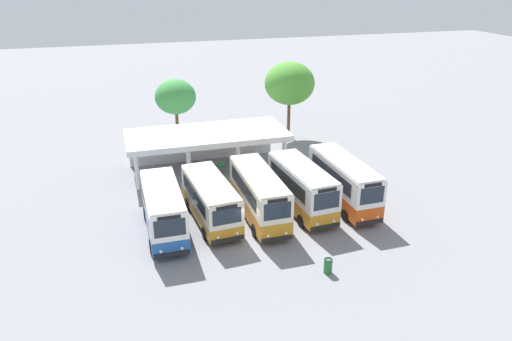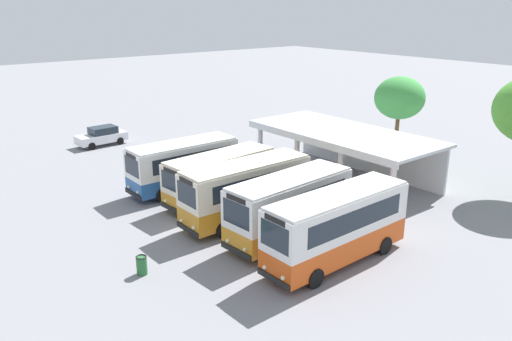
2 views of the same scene
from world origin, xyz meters
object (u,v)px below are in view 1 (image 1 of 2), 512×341
waiting_chair_fifth_seat (222,166)px  city_bus_middle_cream (259,194)px  waiting_chair_end_by_column (191,169)px  litter_bin_apron (328,266)px  city_bus_nearest_orange (163,209)px  waiting_chair_fourth_seat (214,167)px  waiting_chair_second_from_end (199,169)px  city_bus_fifth_blue (344,181)px  waiting_chair_middle_seat (207,168)px  city_bus_fourth_amber (302,187)px  city_bus_second_in_row (211,199)px

waiting_chair_fifth_seat → city_bus_middle_cream: bearing=-86.0°
waiting_chair_end_by_column → litter_bin_apron: (5.12, -16.34, -0.07)m
city_bus_nearest_orange → waiting_chair_fourth_seat: bearing=60.1°
city_bus_nearest_orange → waiting_chair_second_from_end: bearing=66.3°
city_bus_fifth_blue → waiting_chair_second_from_end: bearing=136.9°
waiting_chair_middle_seat → waiting_chair_end_by_column: bearing=175.9°
waiting_chair_end_by_column → waiting_chair_second_from_end: (0.66, -0.10, 0.00)m
city_bus_middle_cream → city_bus_fourth_amber: bearing=5.0°
city_bus_second_in_row → waiting_chair_middle_seat: 8.51m
waiting_chair_fourth_seat → waiting_chair_fifth_seat: same height
city_bus_second_in_row → city_bus_middle_cream: (3.26, -0.51, 0.19)m
city_bus_middle_cream → waiting_chair_fourth_seat: city_bus_middle_cream is taller
city_bus_fourth_amber → waiting_chair_fourth_seat: (-4.54, 8.65, -1.34)m
city_bus_fifth_blue → litter_bin_apron: 9.13m
city_bus_fourth_amber → waiting_chair_end_by_column: (-6.51, 8.63, -1.34)m
city_bus_second_in_row → litter_bin_apron: (5.14, -7.93, -1.23)m
city_bus_middle_cream → litter_bin_apron: (1.88, -7.42, -1.42)m
waiting_chair_second_from_end → city_bus_nearest_orange: bearing=-113.7°
city_bus_nearest_orange → waiting_chair_middle_seat: city_bus_nearest_orange is taller
city_bus_middle_cream → city_bus_fifth_blue: (6.53, 0.30, 0.04)m
city_bus_nearest_orange → city_bus_middle_cream: size_ratio=0.93×
city_bus_second_in_row → waiting_chair_end_by_column: 8.49m
waiting_chair_end_by_column → waiting_chair_second_from_end: 0.66m
city_bus_second_in_row → waiting_chair_end_by_column: (0.02, 8.41, -1.16)m
waiting_chair_middle_seat → waiting_chair_fourth_seat: (0.66, 0.11, 0.00)m
city_bus_nearest_orange → waiting_chair_middle_seat: bearing=63.0°
city_bus_nearest_orange → city_bus_fourth_amber: city_bus_fourth_amber is taller
city_bus_nearest_orange → waiting_chair_end_by_column: city_bus_nearest_orange is taller
city_bus_second_in_row → waiting_chair_fourth_seat: city_bus_second_in_row is taller
city_bus_second_in_row → waiting_chair_end_by_column: bearing=89.9°
city_bus_middle_cream → waiting_chair_end_by_column: city_bus_middle_cream is taller
city_bus_second_in_row → waiting_chair_fifth_seat: 8.85m
city_bus_fifth_blue → waiting_chair_second_from_end: 12.55m
city_bus_second_in_row → waiting_chair_fourth_seat: (1.99, 8.43, -1.16)m
waiting_chair_second_from_end → city_bus_second_in_row: bearing=-94.6°
waiting_chair_second_from_end → waiting_chair_fifth_seat: bearing=1.4°
city_bus_nearest_orange → waiting_chair_fifth_seat: city_bus_nearest_orange is taller
city_bus_second_in_row → waiting_chair_end_by_column: city_bus_second_in_row is taller
city_bus_middle_cream → waiting_chair_fifth_seat: city_bus_middle_cream is taller
city_bus_second_in_row → waiting_chair_fifth_seat: size_ratio=8.68×
city_bus_fifth_blue → litter_bin_apron: (-4.64, -7.73, -1.45)m
waiting_chair_second_from_end → litter_bin_apron: bearing=-74.6°
city_bus_second_in_row → waiting_chair_second_from_end: city_bus_second_in_row is taller
waiting_chair_fifth_seat → city_bus_nearest_orange: bearing=-123.2°
city_bus_nearest_orange → city_bus_fifth_blue: bearing=2.1°
waiting_chair_middle_seat → litter_bin_apron: litter_bin_apron is taller
city_bus_nearest_orange → waiting_chair_fifth_seat: size_ratio=8.51×
litter_bin_apron → waiting_chair_middle_seat: bearing=103.2°
waiting_chair_end_by_column → waiting_chair_middle_seat: 1.31m
city_bus_nearest_orange → city_bus_fourth_amber: 9.80m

